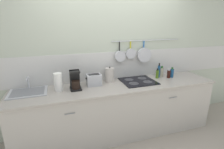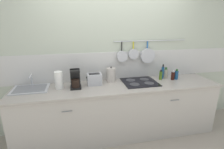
% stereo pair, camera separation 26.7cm
% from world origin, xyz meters
% --- Properties ---
extents(ground_plane, '(12.00, 12.00, 0.00)m').
position_xyz_m(ground_plane, '(0.00, 0.00, 0.00)').
color(ground_plane, '#9E9384').
extents(wall_back, '(7.20, 0.15, 2.60)m').
position_xyz_m(wall_back, '(0.00, 0.38, 1.27)').
color(wall_back, '#B2BCA8').
rests_on(wall_back, ground_plane).
extents(cabinet_base, '(3.23, 0.65, 0.85)m').
position_xyz_m(cabinet_base, '(0.00, -0.00, 0.42)').
color(cabinet_base, '#B7B2A8').
rests_on(cabinet_base, ground_plane).
extents(countertop, '(3.27, 0.68, 0.03)m').
position_xyz_m(countertop, '(0.00, 0.00, 0.87)').
color(countertop, '#A59E93').
rests_on(countertop, cabinet_base).
extents(sink_basin, '(0.52, 0.39, 0.19)m').
position_xyz_m(sink_basin, '(-1.34, 0.13, 0.90)').
color(sink_basin, '#B7BABF').
rests_on(sink_basin, countertop).
extents(paper_towel_roll, '(0.12, 0.12, 0.27)m').
position_xyz_m(paper_towel_roll, '(-0.91, 0.06, 1.02)').
color(paper_towel_roll, white).
rests_on(paper_towel_roll, countertop).
extents(coffee_maker, '(0.16, 0.20, 0.28)m').
position_xyz_m(coffee_maker, '(-0.67, 0.07, 1.00)').
color(coffee_maker, black).
rests_on(coffee_maker, countertop).
extents(toaster, '(0.25, 0.16, 0.18)m').
position_xyz_m(toaster, '(-0.37, 0.13, 0.97)').
color(toaster, '#B7BABF').
rests_on(toaster, countertop).
extents(kettle, '(0.15, 0.15, 0.26)m').
position_xyz_m(kettle, '(-0.08, 0.22, 1.00)').
color(kettle, beige).
rests_on(kettle, countertop).
extents(cooktop, '(0.56, 0.51, 0.01)m').
position_xyz_m(cooktop, '(0.38, 0.07, 0.89)').
color(cooktop, black).
rests_on(cooktop, countertop).
extents(bottle_cooking_wine, '(0.05, 0.05, 0.18)m').
position_xyz_m(bottle_cooking_wine, '(0.79, 0.13, 0.96)').
color(bottle_cooking_wine, '#4C721E').
rests_on(bottle_cooking_wine, countertop).
extents(bottle_vinegar, '(0.04, 0.04, 0.26)m').
position_xyz_m(bottle_vinegar, '(0.85, 0.18, 1.00)').
color(bottle_vinegar, navy).
rests_on(bottle_vinegar, countertop).
extents(bottle_dish_soap, '(0.07, 0.07, 0.19)m').
position_xyz_m(bottle_dish_soap, '(0.91, 0.19, 0.97)').
color(bottle_dish_soap, '#BFB799').
rests_on(bottle_dish_soap, countertop).
extents(bottle_hot_sauce, '(0.06, 0.06, 0.17)m').
position_xyz_m(bottle_hot_sauce, '(0.99, 0.08, 0.96)').
color(bottle_hot_sauce, '#33140F').
rests_on(bottle_hot_sauce, countertop).
extents(bottle_olive_oil, '(0.06, 0.06, 0.18)m').
position_xyz_m(bottle_olive_oil, '(1.06, 0.09, 0.96)').
color(bottle_olive_oil, navy).
rests_on(bottle_olive_oil, countertop).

